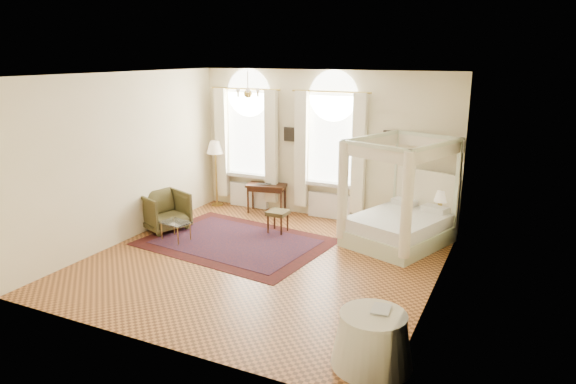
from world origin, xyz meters
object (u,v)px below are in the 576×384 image
armchair (164,211)px  floor_lamp (215,151)px  coffee_table (176,224)px  canopy_bed (398,221)px  writing_desk (266,188)px  nightstand (441,225)px  side_table (372,340)px  stool (278,214)px

armchair → floor_lamp: (-0.00, 2.01, 0.97)m
floor_lamp → coffee_table: bearing=-75.7°
canopy_bed → coffee_table: size_ratio=3.65×
writing_desk → coffee_table: 2.59m
nightstand → canopy_bed: bearing=-135.3°
floor_lamp → side_table: (5.40, -4.92, -1.04)m
writing_desk → side_table: writing_desk is taller
nightstand → coffee_table: size_ratio=0.89×
nightstand → coffee_table: nightstand is taller
nightstand → writing_desk: writing_desk is taller
stool → armchair: 2.42m
nightstand → coffee_table: bearing=-153.2°
stool → armchair: (-2.26, -0.86, 0.01)m
canopy_bed → side_table: canopy_bed is taller
writing_desk → floor_lamp: bearing=180.0°
coffee_table → armchair: bearing=144.6°
stool → floor_lamp: bearing=153.0°
writing_desk → armchair: armchair is taller
stool → floor_lamp: size_ratio=0.29×
coffee_table → nightstand: bearing=26.8°
canopy_bed → floor_lamp: (-4.69, 0.75, 0.90)m
canopy_bed → floor_lamp: canopy_bed is taller
nightstand → writing_desk: (-4.01, 0.05, 0.30)m
coffee_table → canopy_bed: bearing=22.8°
nightstand → floor_lamp: (-5.40, 0.05, 1.09)m
side_table → coffee_table: bearing=152.8°
canopy_bed → armchair: bearing=-164.9°
nightstand → side_table: size_ratio=0.58×
armchair → side_table: (5.40, -2.90, -0.08)m
canopy_bed → writing_desk: size_ratio=2.36×
writing_desk → armchair: (-1.39, -2.01, -0.18)m
coffee_table → writing_desk: bearing=72.8°
writing_desk → floor_lamp: 1.60m
coffee_table → side_table: side_table is taller
floor_lamp → side_table: bearing=-42.3°
canopy_bed → stool: canopy_bed is taller
armchair → side_table: bearing=-96.4°
nightstand → writing_desk: bearing=179.3°
writing_desk → coffee_table: size_ratio=1.55×
nightstand → armchair: armchair is taller
stool → coffee_table: size_ratio=0.74×
stool → coffee_table: bearing=-141.3°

